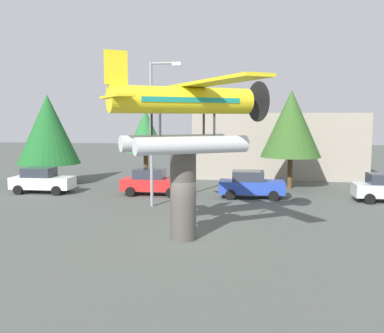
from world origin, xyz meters
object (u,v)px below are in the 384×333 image
(car_mid_red, at_px, (152,182))
(tree_east, at_px, (146,131))
(storefront_building, at_px, (277,145))
(car_near_white, at_px, (42,180))
(streetlight_primary, at_px, (154,124))
(tree_center_back, at_px, (291,124))
(car_far_blue, at_px, (251,184))
(display_pedestal, at_px, (183,196))
(tree_west, at_px, (48,129))
(floatplane_monument, at_px, (186,112))

(car_mid_red, height_order, tree_east, tree_east)
(storefront_building, bearing_deg, car_near_white, -145.24)
(streetlight_primary, height_order, tree_center_back, streetlight_primary)
(car_near_white, xyz_separation_m, car_far_blue, (14.31, -0.18, 0.00))
(tree_east, bearing_deg, car_far_blue, -29.97)
(display_pedestal, xyz_separation_m, car_mid_red, (-3.65, 10.62, -0.99))
(tree_west, bearing_deg, car_far_blue, -14.57)
(streetlight_primary, relative_size, tree_center_back, 1.16)
(floatplane_monument, relative_size, streetlight_primary, 1.13)
(floatplane_monument, distance_m, tree_west, 19.13)
(tree_east, bearing_deg, display_pedestal, -71.20)
(tree_east, bearing_deg, tree_center_back, -1.37)
(car_far_blue, height_order, tree_east, tree_east)
(car_far_blue, relative_size, storefront_building, 0.29)
(display_pedestal, distance_m, tree_center_back, 15.97)
(tree_west, relative_size, tree_center_back, 0.97)
(car_mid_red, relative_size, streetlight_primary, 0.50)
(car_mid_red, height_order, tree_center_back, tree_center_back)
(car_far_blue, distance_m, tree_east, 9.78)
(tree_center_back, bearing_deg, display_pedestal, -111.65)
(display_pedestal, xyz_separation_m, car_far_blue, (2.93, 10.26, -0.99))
(car_far_blue, relative_size, tree_center_back, 0.58)
(car_far_blue, distance_m, streetlight_primary, 7.66)
(storefront_building, relative_size, tree_west, 2.07)
(tree_west, bearing_deg, car_near_white, -72.24)
(floatplane_monument, xyz_separation_m, tree_east, (-5.17, 14.79, -1.27))
(streetlight_primary, height_order, tree_west, streetlight_primary)
(floatplane_monument, relative_size, tree_east, 1.63)
(car_near_white, height_order, tree_east, tree_east)
(tree_center_back, bearing_deg, car_near_white, -166.35)
(tree_east, bearing_deg, streetlight_primary, -73.43)
(display_pedestal, bearing_deg, tree_west, 131.44)
(car_near_white, xyz_separation_m, tree_west, (-1.24, 3.86, 3.40))
(tree_center_back, bearing_deg, car_far_blue, -123.43)
(floatplane_monument, relative_size, storefront_building, 0.66)
(car_mid_red, height_order, car_far_blue, same)
(car_near_white, height_order, storefront_building, storefront_building)
(tree_east, bearing_deg, car_near_white, -144.99)
(tree_west, xyz_separation_m, tree_center_back, (18.42, 0.31, 0.46))
(display_pedestal, xyz_separation_m, tree_center_back, (5.80, 14.60, 2.88))
(car_near_white, bearing_deg, tree_east, 35.01)
(streetlight_primary, distance_m, tree_east, 8.47)
(display_pedestal, bearing_deg, storefront_building, 76.50)
(streetlight_primary, bearing_deg, car_near_white, 157.23)
(car_mid_red, distance_m, storefront_building, 14.59)
(display_pedestal, relative_size, streetlight_primary, 0.45)
(car_mid_red, height_order, tree_west, tree_west)
(storefront_building, bearing_deg, tree_west, -156.72)
(display_pedestal, relative_size, car_near_white, 0.89)
(display_pedestal, distance_m, floatplane_monument, 3.54)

